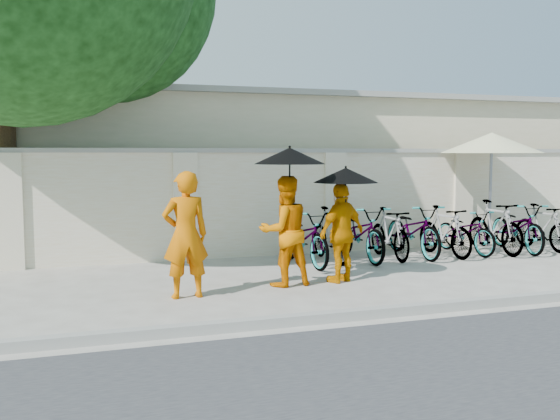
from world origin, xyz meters
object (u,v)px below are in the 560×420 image
object	(u,v)px
monk_left	(185,235)
monk_center	(285,231)
monk_right	(342,233)
patio_umbrella	(492,144)

from	to	relation	value
monk_left	monk_center	xyz separation A→B (m)	(1.55, 0.31, -0.05)
monk_right	patio_umbrella	xyz separation A→B (m)	(4.14, 1.88, 1.40)
monk_center	monk_right	xyz separation A→B (m)	(0.92, -0.04, -0.06)
monk_right	patio_umbrella	size ratio (longest dim) A/B	0.64
monk_left	monk_right	xyz separation A→B (m)	(2.47, 0.27, -0.11)
monk_left	patio_umbrella	bearing A→B (deg)	-165.25
monk_center	patio_umbrella	xyz separation A→B (m)	(5.06, 1.85, 1.34)
monk_right	patio_umbrella	distance (m)	4.76
monk_center	monk_left	bearing A→B (deg)	4.31
monk_center	monk_right	distance (m)	0.92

